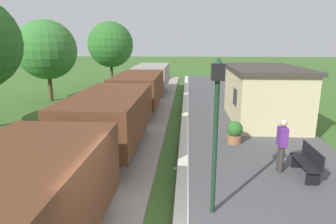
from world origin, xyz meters
name	(u,v)px	position (x,y,z in m)	size (l,w,h in m)	color
freight_train	(128,102)	(-2.40, 9.10, 1.40)	(2.50, 26.00, 2.12)	brown
station_hut	(263,94)	(4.40, 10.35, 1.65)	(3.50, 5.80, 2.78)	beige
bench_near_hut	(308,161)	(4.19, 3.87, 0.72)	(0.42, 1.50, 0.91)	black
person_waiting	(282,143)	(3.46, 4.15, 1.18)	(0.25, 0.39, 1.71)	#38332D
potted_planter	(235,132)	(2.43, 6.72, 0.72)	(0.64, 0.64, 0.92)	#9E6642
lamp_post_near	(216,109)	(1.15, 1.73, 2.80)	(0.28, 0.28, 3.70)	#193823
tree_field_left	(47,50)	(-9.47, 15.73, 3.68)	(4.17, 4.17, 5.77)	#4C3823
tree_field_distant	(111,45)	(-7.02, 23.87, 3.95)	(4.38, 4.38, 6.15)	#4C3823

